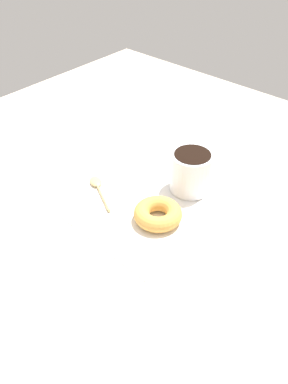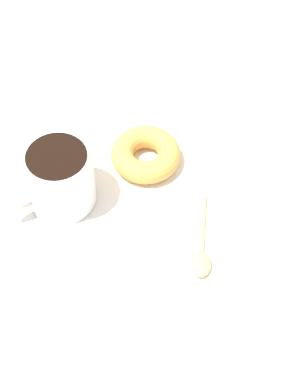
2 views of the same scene
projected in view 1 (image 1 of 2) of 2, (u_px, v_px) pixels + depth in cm
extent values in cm
cube|color=beige|center=(139.00, 201.00, 87.29)|extent=(120.00, 120.00, 2.00)
cube|color=white|center=(144.00, 200.00, 85.61)|extent=(31.22, 31.22, 0.30)
cylinder|color=white|center=(191.00, 172.00, 86.05)|extent=(8.51, 8.51, 8.23)
cylinder|color=black|center=(193.00, 155.00, 83.63)|extent=(7.31, 7.31, 0.60)
torus|color=white|center=(201.00, 161.00, 89.19)|extent=(5.58, 1.80, 5.51)
torus|color=gold|center=(158.00, 214.00, 79.94)|extent=(9.15, 9.15, 3.00)
ellipsoid|color=#D8B772|center=(96.00, 181.00, 89.59)|extent=(3.82, 4.31, 0.90)
cylinder|color=#D8B772|center=(103.00, 197.00, 85.70)|extent=(4.78, 8.22, 0.56)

